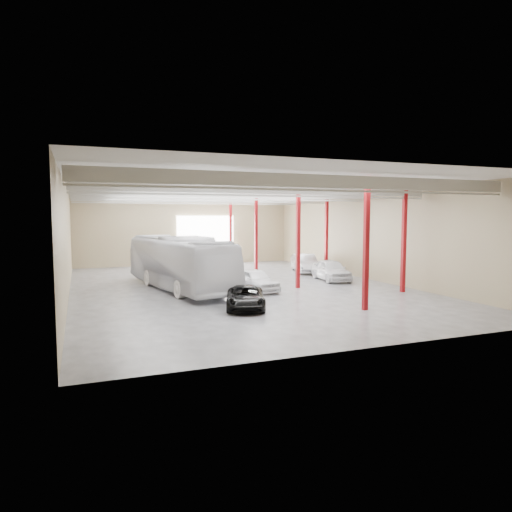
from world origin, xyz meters
TOP-DOWN VIEW (x-y plane):
  - depot_shell at (0.13, 0.48)m, footprint 22.12×32.12m
  - coach_bus at (-3.99, 0.56)m, footprint 5.21×13.40m
  - black_sedan at (-2.00, -7.31)m, footprint 3.32×4.79m
  - car_row_a at (0.55, -2.11)m, footprint 2.46×4.62m
  - car_row_b at (-0.39, 3.38)m, footprint 2.20×4.39m
  - car_row_c at (-1.37, 12.00)m, footprint 3.59×6.06m
  - car_right_near at (8.30, 5.62)m, footprint 2.93×5.23m
  - car_right_far at (7.89, 0.42)m, footprint 2.63×5.01m

SIDE VIEW (x-z plane):
  - black_sedan at x=-2.00m, z-range 0.00..1.22m
  - car_row_b at x=-0.39m, z-range 0.00..1.38m
  - car_row_a at x=0.55m, z-range 0.00..1.50m
  - car_right_far at x=7.89m, z-range 0.00..1.63m
  - car_right_near at x=8.30m, z-range 0.00..1.63m
  - car_row_c at x=-1.37m, z-range 0.00..1.65m
  - coach_bus at x=-3.99m, z-range 0.00..3.64m
  - depot_shell at x=0.13m, z-range 1.44..8.51m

